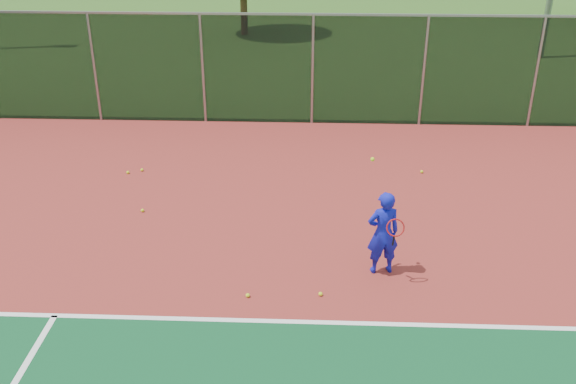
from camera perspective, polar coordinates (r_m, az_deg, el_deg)
court_apron at (r=9.92m, az=19.85°, el=-14.91°), size 30.00×20.00×0.02m
fence_back at (r=17.96m, az=11.98°, el=10.55°), size 30.00×0.06×3.03m
tennis_player at (r=11.11m, az=8.46°, el=-3.61°), size 0.63×0.65×2.14m
practice_ball_0 at (r=10.78m, az=2.91°, el=-9.04°), size 0.07×0.07×0.07m
practice_ball_2 at (r=15.44m, az=-14.05°, el=1.71°), size 0.07×0.07×0.07m
practice_ball_3 at (r=15.49m, az=-12.85°, el=1.93°), size 0.07×0.07×0.07m
practice_ball_5 at (r=13.62m, az=-12.81°, el=-1.60°), size 0.07×0.07×0.07m
practice_ball_6 at (r=10.76m, az=-3.60°, el=-9.15°), size 0.07×0.07×0.07m
practice_ball_7 at (r=15.34m, az=11.80°, el=1.79°), size 0.07×0.07×0.07m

